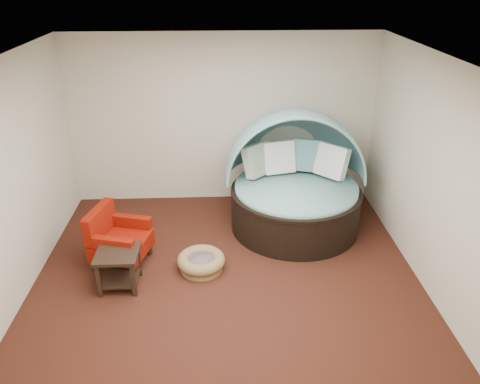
{
  "coord_description": "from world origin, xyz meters",
  "views": [
    {
      "loc": [
        -0.07,
        -4.9,
        3.72
      ],
      "look_at": [
        0.19,
        0.6,
        1.02
      ],
      "focal_mm": 35.0,
      "sensor_mm": 36.0,
      "label": 1
    }
  ],
  "objects_px": {
    "pet_basket": "(201,262)",
    "side_table": "(119,264)",
    "canopy_daybed": "(296,175)",
    "red_armchair": "(117,239)"
  },
  "relations": [
    {
      "from": "pet_basket",
      "to": "canopy_daybed",
      "type": "bearing_deg",
      "value": 39.83
    },
    {
      "from": "canopy_daybed",
      "to": "red_armchair",
      "type": "distance_m",
      "value": 2.77
    },
    {
      "from": "pet_basket",
      "to": "side_table",
      "type": "height_order",
      "value": "side_table"
    },
    {
      "from": "pet_basket",
      "to": "side_table",
      "type": "bearing_deg",
      "value": -163.16
    },
    {
      "from": "canopy_daybed",
      "to": "pet_basket",
      "type": "relative_size",
      "value": 2.99
    },
    {
      "from": "pet_basket",
      "to": "side_table",
      "type": "xyz_separation_m",
      "value": [
        -1.02,
        -0.31,
        0.21
      ]
    },
    {
      "from": "canopy_daybed",
      "to": "side_table",
      "type": "bearing_deg",
      "value": -147.05
    },
    {
      "from": "canopy_daybed",
      "to": "side_table",
      "type": "relative_size",
      "value": 4.09
    },
    {
      "from": "canopy_daybed",
      "to": "pet_basket",
      "type": "distance_m",
      "value": 1.99
    },
    {
      "from": "canopy_daybed",
      "to": "red_armchair",
      "type": "bearing_deg",
      "value": -157.67
    }
  ]
}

